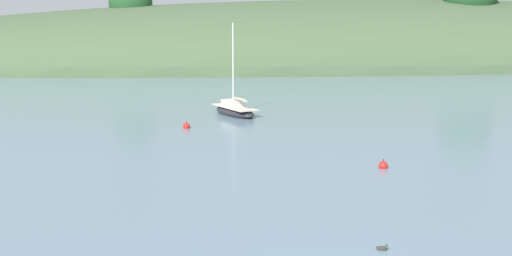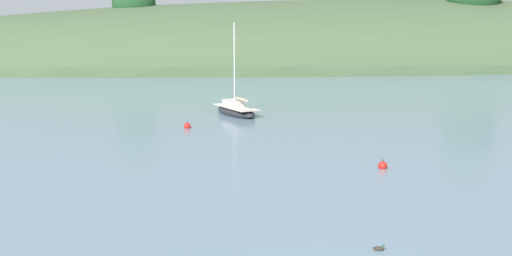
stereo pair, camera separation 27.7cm
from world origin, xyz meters
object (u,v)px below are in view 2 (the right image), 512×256
object	(u,v)px
sailboat_grey_yawl	(236,110)
mooring_buoy_channel	(383,166)
duck_lone_right	(379,249)
mooring_buoy_outer	(187,126)

from	to	relation	value
sailboat_grey_yawl	mooring_buoy_channel	world-z (taller)	sailboat_grey_yawl
duck_lone_right	sailboat_grey_yawl	bearing A→B (deg)	93.53
mooring_buoy_channel	duck_lone_right	distance (m)	11.79
mooring_buoy_channel	mooring_buoy_outer	bearing A→B (deg)	125.37
sailboat_grey_yawl	duck_lone_right	xyz separation A→B (m)	(1.77, -28.67, -0.27)
mooring_buoy_outer	duck_lone_right	distance (m)	24.24
mooring_buoy_outer	duck_lone_right	world-z (taller)	mooring_buoy_outer
sailboat_grey_yawl	duck_lone_right	size ratio (longest dim) A/B	15.74
mooring_buoy_channel	mooring_buoy_outer	xyz separation A→B (m)	(-8.80, 12.40, 0.00)
duck_lone_right	mooring_buoy_channel	bearing A→B (deg)	72.70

